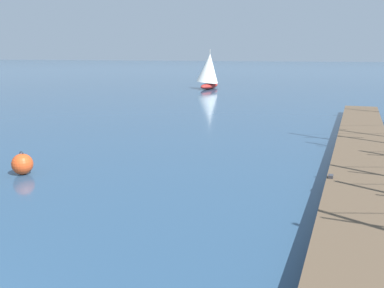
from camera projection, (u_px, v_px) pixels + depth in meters
floating_dock at (363, 147)px, 15.06m from camera, size 2.34×24.07×0.53m
mooring_buoy at (22, 164)px, 12.88m from camera, size 0.63×0.63×0.70m
distant_sailboat at (209, 71)px, 43.67m from camera, size 2.54×4.42×3.97m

